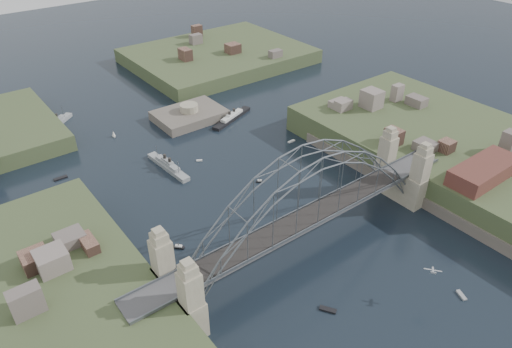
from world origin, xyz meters
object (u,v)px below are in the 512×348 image
object	(u,v)px
wharf_shed	(484,171)
naval_cruiser_near	(168,166)
ocean_liner	(232,118)
naval_cruiser_far	(56,124)
fort_island	(190,120)
bridge	(309,202)

from	to	relation	value
wharf_shed	naval_cruiser_near	xyz separation A→B (m)	(-52.54, 61.15, -9.16)
naval_cruiser_near	ocean_liner	size ratio (longest dim) A/B	0.98
wharf_shed	ocean_liner	size ratio (longest dim) A/B	1.08
naval_cruiser_far	naval_cruiser_near	bearing A→B (deg)	-70.05
fort_island	naval_cruiser_near	xyz separation A→B (m)	(-20.54, -22.85, 1.18)
bridge	wharf_shed	bearing A→B (deg)	-17.65
fort_island	wharf_shed	xyz separation A→B (m)	(32.00, -84.00, 10.34)
naval_cruiser_near	naval_cruiser_far	world-z (taller)	naval_cruiser_near
bridge	ocean_liner	distance (m)	66.54
fort_island	ocean_liner	xyz separation A→B (m)	(11.07, -8.67, 1.06)
naval_cruiser_far	ocean_liner	world-z (taller)	naval_cruiser_far
bridge	naval_cruiser_near	size ratio (longest dim) A/B	4.62
wharf_shed	naval_cruiser_far	size ratio (longest dim) A/B	1.51
bridge	naval_cruiser_near	xyz separation A→B (m)	(-8.54, 47.15, -11.48)
wharf_shed	naval_cruiser_far	world-z (taller)	wharf_shed
naval_cruiser_near	ocean_liner	bearing A→B (deg)	24.15
naval_cruiser_near	fort_island	bearing A→B (deg)	48.04
wharf_shed	ocean_liner	xyz separation A→B (m)	(-20.93, 75.33, -9.28)
fort_island	naval_cruiser_near	distance (m)	30.75
bridge	wharf_shed	xyz separation A→B (m)	(44.00, -14.00, -2.32)
wharf_shed	naval_cruiser_far	xyz separation A→B (m)	(-68.87, 106.13, -9.19)
naval_cruiser_near	ocean_liner	distance (m)	34.64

